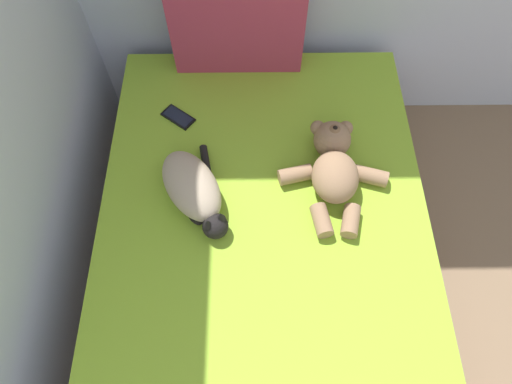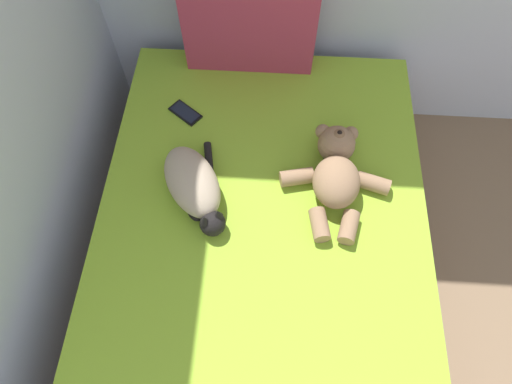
{
  "view_description": "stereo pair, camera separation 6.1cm",
  "coord_description": "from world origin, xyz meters",
  "px_view_note": "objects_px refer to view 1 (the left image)",
  "views": [
    {
      "loc": [
        0.79,
        1.97,
        2.09
      ],
      "look_at": [
        0.8,
        2.82,
        0.56
      ],
      "focal_mm": 31.12,
      "sensor_mm": 36.0,
      "label": 1
    },
    {
      "loc": [
        0.85,
        1.98,
        2.09
      ],
      "look_at": [
        0.8,
        2.82,
        0.56
      ],
      "focal_mm": 31.12,
      "sensor_mm": 36.0,
      "label": 2
    }
  ],
  "objects_px": {
    "patterned_cushion": "(237,14)",
    "cat": "(194,190)",
    "bed": "(263,268)",
    "teddy_bear": "(334,167)",
    "cell_phone": "(178,117)"
  },
  "relations": [
    {
      "from": "bed",
      "to": "patterned_cushion",
      "type": "bearing_deg",
      "value": 96.28
    },
    {
      "from": "bed",
      "to": "cell_phone",
      "type": "height_order",
      "value": "cell_phone"
    },
    {
      "from": "patterned_cushion",
      "to": "cat",
      "type": "bearing_deg",
      "value": -102.52
    },
    {
      "from": "cat",
      "to": "teddy_bear",
      "type": "height_order",
      "value": "teddy_bear"
    },
    {
      "from": "patterned_cushion",
      "to": "cat",
      "type": "height_order",
      "value": "patterned_cushion"
    },
    {
      "from": "patterned_cushion",
      "to": "cat",
      "type": "xyz_separation_m",
      "value": [
        -0.17,
        -0.75,
        -0.2
      ]
    },
    {
      "from": "patterned_cushion",
      "to": "cell_phone",
      "type": "relative_size",
      "value": 3.63
    },
    {
      "from": "cat",
      "to": "patterned_cushion",
      "type": "bearing_deg",
      "value": 77.48
    },
    {
      "from": "teddy_bear",
      "to": "cell_phone",
      "type": "xyz_separation_m",
      "value": [
        -0.66,
        0.31,
        -0.07
      ]
    },
    {
      "from": "teddy_bear",
      "to": "cell_phone",
      "type": "bearing_deg",
      "value": 154.68
    },
    {
      "from": "bed",
      "to": "patterned_cushion",
      "type": "height_order",
      "value": "patterned_cushion"
    },
    {
      "from": "bed",
      "to": "cat",
      "type": "relative_size",
      "value": 4.76
    },
    {
      "from": "cat",
      "to": "cell_phone",
      "type": "height_order",
      "value": "cat"
    },
    {
      "from": "bed",
      "to": "patterned_cushion",
      "type": "distance_m",
      "value": 1.1
    },
    {
      "from": "bed",
      "to": "patterned_cushion",
      "type": "relative_size",
      "value": 3.57
    }
  ]
}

